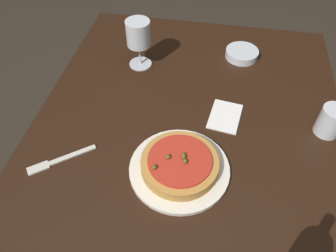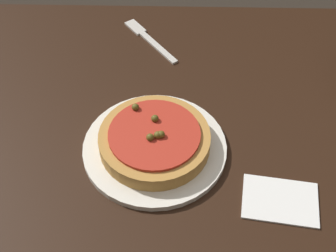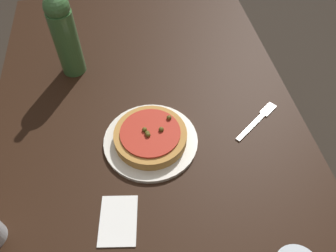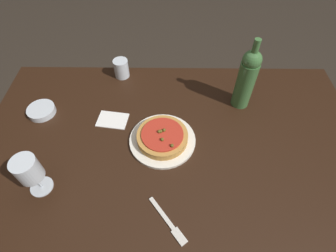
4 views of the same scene
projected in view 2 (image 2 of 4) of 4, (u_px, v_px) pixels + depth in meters
dining_table at (137, 173)px, 0.93m from camera, size 1.57×0.93×0.72m
dinner_plate at (155, 147)px, 0.87m from camera, size 0.27×0.27×0.01m
pizza at (155, 139)px, 0.85m from camera, size 0.20×0.20×0.05m
fork at (148, 38)px, 1.09m from camera, size 0.13×0.16×0.00m
paper_napkin at (280, 200)px, 0.80m from camera, size 0.14×0.11×0.00m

